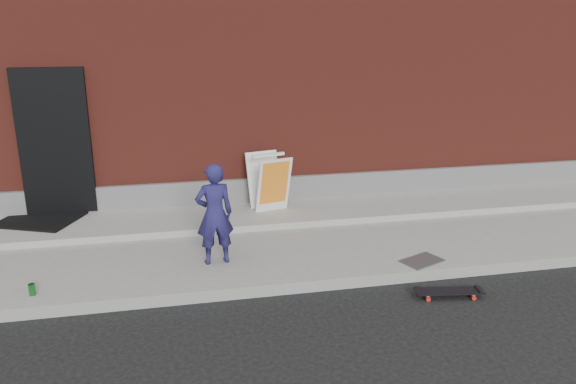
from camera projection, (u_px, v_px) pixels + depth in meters
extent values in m
plane|color=black|center=(254.00, 298.00, 6.71)|extent=(80.00, 80.00, 0.00)
cube|color=gray|center=(238.00, 245.00, 8.09)|extent=(20.00, 3.00, 0.15)
cube|color=gray|center=(231.00, 217.00, 8.90)|extent=(20.00, 1.20, 0.10)
cube|color=maroon|center=(206.00, 52.00, 12.53)|extent=(20.00, 8.00, 5.00)
cube|color=slate|center=(227.00, 191.00, 9.36)|extent=(20.00, 0.10, 0.40)
cube|color=black|center=(55.00, 142.00, 8.56)|extent=(1.05, 0.12, 2.25)
imported|color=#1F1C4E|center=(214.00, 214.00, 7.15)|extent=(0.52, 0.37, 1.33)
cylinder|color=red|center=(468.00, 291.00, 6.82)|extent=(0.06, 0.04, 0.05)
cylinder|color=red|center=(474.00, 298.00, 6.66)|extent=(0.06, 0.04, 0.05)
cylinder|color=red|center=(424.00, 292.00, 6.79)|extent=(0.06, 0.04, 0.05)
cylinder|color=red|center=(428.00, 299.00, 6.63)|extent=(0.06, 0.04, 0.05)
cube|color=#BCBCC1|center=(471.00, 292.00, 6.73)|extent=(0.08, 0.18, 0.02)
cube|color=#BCBCC1|center=(426.00, 293.00, 6.70)|extent=(0.08, 0.18, 0.02)
cube|color=black|center=(449.00, 291.00, 6.71)|extent=(0.82, 0.32, 0.02)
cube|color=silver|center=(274.00, 185.00, 8.84)|extent=(0.59, 0.37, 0.89)
cube|color=silver|center=(264.00, 179.00, 9.18)|extent=(0.59, 0.37, 0.89)
cube|color=yellow|center=(274.00, 188.00, 8.83)|extent=(0.49, 0.29, 0.71)
cube|color=silver|center=(268.00, 155.00, 8.88)|extent=(0.54, 0.18, 0.05)
cylinder|color=#1A852B|center=(32.00, 289.00, 6.45)|extent=(0.08, 0.08, 0.14)
cube|color=black|center=(40.00, 219.00, 8.58)|extent=(1.37, 1.26, 0.03)
cube|color=#5C5D62|center=(422.00, 261.00, 7.37)|extent=(0.62, 0.52, 0.02)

